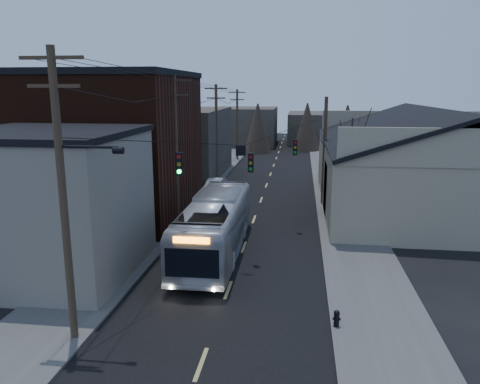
# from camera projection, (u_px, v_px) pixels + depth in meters

# --- Properties ---
(road_surface) EXTENTS (9.00, 110.00, 0.02)m
(road_surface) POSITION_uv_depth(u_px,v_px,m) (265.00, 190.00, 42.89)
(road_surface) COLOR black
(road_surface) RESTS_ON ground
(sidewalk_left) EXTENTS (4.00, 110.00, 0.12)m
(sidewalk_left) POSITION_uv_depth(u_px,v_px,m) (196.00, 187.00, 43.70)
(sidewalk_left) COLOR #474744
(sidewalk_left) RESTS_ON ground
(sidewalk_right) EXTENTS (4.00, 110.00, 0.12)m
(sidewalk_right) POSITION_uv_depth(u_px,v_px,m) (337.00, 191.00, 42.07)
(sidewalk_right) COLOR #474744
(sidewalk_right) RESTS_ON ground
(building_clapboard) EXTENTS (8.00, 8.00, 7.00)m
(building_clapboard) POSITION_uv_depth(u_px,v_px,m) (50.00, 205.00, 22.93)
(building_clapboard) COLOR slate
(building_clapboard) RESTS_ON ground
(building_brick) EXTENTS (10.00, 12.00, 10.00)m
(building_brick) POSITION_uv_depth(u_px,v_px,m) (115.00, 147.00, 33.38)
(building_brick) COLOR black
(building_brick) RESTS_ON ground
(building_left_far) EXTENTS (9.00, 14.00, 7.00)m
(building_left_far) POSITION_uv_depth(u_px,v_px,m) (180.00, 143.00, 49.13)
(building_left_far) COLOR #36312B
(building_left_far) RESTS_ON ground
(warehouse) EXTENTS (16.16, 20.60, 7.73)m
(warehouse) POSITION_uv_depth(u_px,v_px,m) (429.00, 174.00, 35.84)
(warehouse) COLOR gray
(warehouse) RESTS_ON ground
(building_far_left) EXTENTS (10.00, 12.00, 6.00)m
(building_far_left) POSITION_uv_depth(u_px,v_px,m) (245.00, 126.00, 76.87)
(building_far_left) COLOR #36312B
(building_far_left) RESTS_ON ground
(building_far_right) EXTENTS (12.00, 14.00, 5.00)m
(building_far_right) POSITION_uv_depth(u_px,v_px,m) (324.00, 128.00, 80.19)
(building_far_right) COLOR #36312B
(building_far_right) RESTS_ON ground
(bare_tree) EXTENTS (0.40, 0.40, 7.20)m
(bare_tree) POSITION_uv_depth(u_px,v_px,m) (350.00, 172.00, 31.62)
(bare_tree) COLOR black
(bare_tree) RESTS_ON ground
(utility_lines) EXTENTS (11.24, 45.28, 10.50)m
(utility_lines) POSITION_uv_depth(u_px,v_px,m) (220.00, 143.00, 36.54)
(utility_lines) COLOR #382B1E
(utility_lines) RESTS_ON ground
(bus) EXTENTS (2.90, 11.89, 3.31)m
(bus) POSITION_uv_depth(u_px,v_px,m) (215.00, 226.00, 25.95)
(bus) COLOR #A9ADB5
(bus) RESTS_ON ground
(parked_car) EXTENTS (1.66, 3.97, 1.28)m
(parked_car) POSITION_uv_depth(u_px,v_px,m) (215.00, 186.00, 41.52)
(parked_car) COLOR #979A9E
(parked_car) RESTS_ON ground
(fire_hydrant) EXTENTS (0.31, 0.23, 0.67)m
(fire_hydrant) POSITION_uv_depth(u_px,v_px,m) (337.00, 318.00, 18.02)
(fire_hydrant) COLOR black
(fire_hydrant) RESTS_ON sidewalk_right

